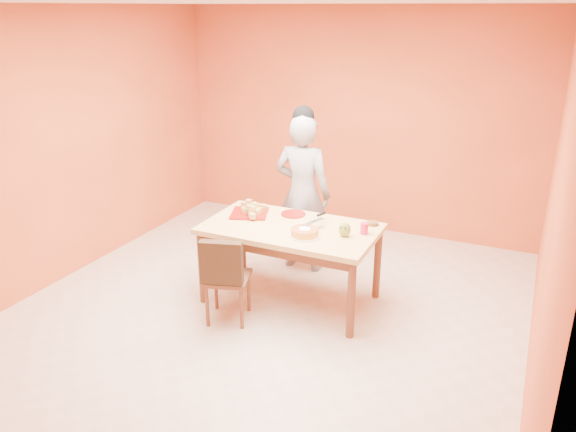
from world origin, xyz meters
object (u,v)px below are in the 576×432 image
at_px(person, 303,194).
at_px(sponge_cake, 305,232).
at_px(dining_chair, 226,276).
at_px(pastry_platter, 250,213).
at_px(checker_tin, 372,223).
at_px(egg_ornament, 345,229).
at_px(magenta_glass, 364,228).
at_px(red_dinner_plate, 293,214).
at_px(dining_table, 290,236).

relative_size(person, sponge_cake, 6.67).
relative_size(dining_chair, pastry_platter, 2.41).
distance_m(dining_chair, pastry_platter, 0.79).
relative_size(dining_chair, checker_tin, 7.75).
relative_size(egg_ornament, magenta_glass, 1.34).
height_order(egg_ornament, magenta_glass, egg_ornament).
height_order(person, red_dinner_plate, person).
relative_size(dining_table, dining_chair, 1.92).
distance_m(sponge_cake, checker_tin, 0.70).
bearing_deg(red_dinner_plate, dining_chair, -106.37).
bearing_deg(dining_table, sponge_cake, -37.91).
relative_size(dining_table, checker_tin, 14.85).
height_order(red_dinner_plate, checker_tin, checker_tin).
height_order(dining_chair, checker_tin, dining_chair).
distance_m(dining_table, egg_ornament, 0.56).
height_order(dining_chair, person, person).
relative_size(pastry_platter, egg_ornament, 2.51).
height_order(dining_table, pastry_platter, pastry_platter).
distance_m(dining_chair, magenta_glass, 1.30).
bearing_deg(sponge_cake, person, 114.40).
bearing_deg(red_dinner_plate, person, 101.40).
bearing_deg(checker_tin, pastry_platter, -169.14).
bearing_deg(dining_table, magenta_glass, 9.24).
distance_m(person, egg_ornament, 1.04).
bearing_deg(sponge_cake, egg_ornament, 24.15).
bearing_deg(egg_ornament, person, 149.63).
relative_size(pastry_platter, magenta_glass, 3.35).
distance_m(egg_ornament, magenta_glass, 0.19).
bearing_deg(sponge_cake, dining_table, 142.09).
height_order(dining_table, magenta_glass, magenta_glass).
height_order(person, pastry_platter, person).
relative_size(dining_chair, person, 0.50).
distance_m(pastry_platter, red_dinner_plate, 0.43).
bearing_deg(person, dining_table, 103.91).
xyz_separation_m(sponge_cake, checker_tin, (0.47, 0.52, -0.02)).
bearing_deg(red_dinner_plate, egg_ornament, -26.34).
bearing_deg(egg_ornament, red_dinner_plate, 169.15).
distance_m(person, red_dinner_plate, 0.45).
bearing_deg(dining_table, red_dinner_plate, 109.43).
height_order(pastry_platter, sponge_cake, sponge_cake).
bearing_deg(dining_chair, egg_ornament, 14.69).
bearing_deg(magenta_glass, red_dinner_plate, 166.70).
distance_m(dining_table, sponge_cake, 0.30).
bearing_deg(egg_ornament, sponge_cake, -140.36).
relative_size(dining_chair, red_dinner_plate, 3.46).
bearing_deg(sponge_cake, dining_chair, -144.31).
bearing_deg(dining_table, egg_ornament, -2.41).
distance_m(red_dinner_plate, magenta_glass, 0.80).
distance_m(dining_chair, sponge_cake, 0.80).
xyz_separation_m(dining_chair, egg_ornament, (0.89, 0.56, 0.40)).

